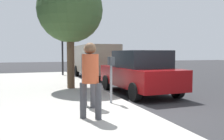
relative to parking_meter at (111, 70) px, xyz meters
name	(u,v)px	position (x,y,z in m)	size (l,w,h in m)	color
ground_plane	(149,117)	(-1.36, -0.57, -1.17)	(80.00, 80.00, 0.00)	#2B2B2D
sidewalk_slab	(27,126)	(-1.36, 2.43, -1.09)	(28.00, 6.00, 0.15)	#A8A59E
parking_meter	(111,70)	(0.00, 0.00, 0.00)	(0.36, 0.12, 1.41)	gray
pedestrian_at_meter	(88,70)	(-0.27, 0.77, 0.02)	(0.50, 0.38, 1.76)	#47474C
pedestrian_bystander	(90,74)	(-1.50, 1.03, 0.02)	(0.39, 0.45, 1.76)	#47474C
parked_sedan_near	(139,72)	(2.00, -1.92, -0.27)	(4.44, 2.04, 1.77)	maroon
parked_van_far	(95,59)	(8.71, -1.92, 0.09)	(5.26, 2.24, 2.18)	gray
street_tree	(70,10)	(3.55, 0.60, 2.32)	(2.79, 2.79, 4.76)	brown
traffic_signal	(64,40)	(9.87, -0.04, 1.41)	(0.24, 0.44, 3.60)	black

